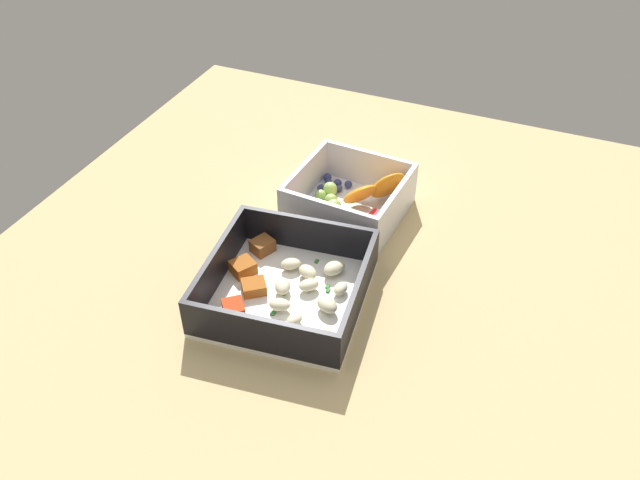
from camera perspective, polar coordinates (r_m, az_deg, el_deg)
table_surface at (r=81.15cm, az=1.34°, el=-1.51°), size 80.00×80.00×2.00cm
pasta_container at (r=73.50cm, az=-2.96°, el=-4.15°), size 19.07×18.82×5.24cm
fruit_bowl at (r=85.22cm, az=2.63°, el=3.45°), size 14.19×14.35×5.88cm
paper_cup_liner at (r=94.92cm, az=2.79°, el=6.75°), size 4.00×4.00×1.80cm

